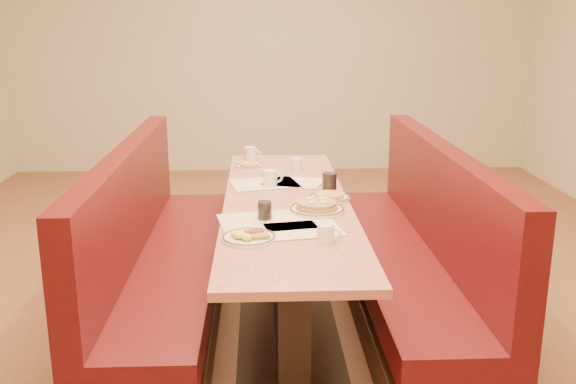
{
  "coord_description": "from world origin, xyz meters",
  "views": [
    {
      "loc": [
        -0.15,
        -3.47,
        1.74
      ],
      "look_at": [
        0.0,
        -0.19,
        0.85
      ],
      "focal_mm": 40.0,
      "sensor_mm": 36.0,
      "label": 1
    }
  ],
  "objects_px": {
    "coffee_mug_b": "(271,178)",
    "coffee_mug_d": "(250,153)",
    "booth_right": "(412,263)",
    "soda_tumbler_near": "(265,211)",
    "diner_table": "(287,263)",
    "pancake_plate": "(317,208)",
    "booth_left": "(159,267)",
    "eggs_plate": "(248,237)",
    "coffee_mug_c": "(297,164)",
    "coffee_mug_a": "(327,233)",
    "soda_tumbler_mid": "(329,183)"
  },
  "relations": [
    {
      "from": "booth_right",
      "to": "coffee_mug_b",
      "type": "relative_size",
      "value": 19.83
    },
    {
      "from": "coffee_mug_b",
      "to": "coffee_mug_a",
      "type": "bearing_deg",
      "value": -89.78
    },
    {
      "from": "pancake_plate",
      "to": "coffee_mug_d",
      "type": "distance_m",
      "value": 1.38
    },
    {
      "from": "diner_table",
      "to": "pancake_plate",
      "type": "distance_m",
      "value": 0.48
    },
    {
      "from": "diner_table",
      "to": "soda_tumbler_mid",
      "type": "bearing_deg",
      "value": 33.0
    },
    {
      "from": "coffee_mug_a",
      "to": "coffee_mug_d",
      "type": "xyz_separation_m",
      "value": [
        -0.37,
        1.81,
        0.0
      ]
    },
    {
      "from": "diner_table",
      "to": "coffee_mug_d",
      "type": "distance_m",
      "value": 1.2
    },
    {
      "from": "pancake_plate",
      "to": "coffee_mug_b",
      "type": "height_order",
      "value": "coffee_mug_b"
    },
    {
      "from": "diner_table",
      "to": "pancake_plate",
      "type": "xyz_separation_m",
      "value": [
        0.15,
        -0.23,
        0.4
      ]
    },
    {
      "from": "booth_left",
      "to": "booth_right",
      "type": "xyz_separation_m",
      "value": [
        1.46,
        0.0,
        0.0
      ]
    },
    {
      "from": "booth_right",
      "to": "coffee_mug_c",
      "type": "relative_size",
      "value": 24.01
    },
    {
      "from": "coffee_mug_d",
      "to": "diner_table",
      "type": "bearing_deg",
      "value": -60.72
    },
    {
      "from": "booth_left",
      "to": "coffee_mug_c",
      "type": "relative_size",
      "value": 24.01
    },
    {
      "from": "booth_left",
      "to": "booth_right",
      "type": "height_order",
      "value": "same"
    },
    {
      "from": "pancake_plate",
      "to": "soda_tumbler_mid",
      "type": "xyz_separation_m",
      "value": [
        0.11,
        0.4,
        0.04
      ]
    },
    {
      "from": "diner_table",
      "to": "soda_tumbler_near",
      "type": "distance_m",
      "value": 0.57
    },
    {
      "from": "eggs_plate",
      "to": "coffee_mug_b",
      "type": "relative_size",
      "value": 2.01
    },
    {
      "from": "eggs_plate",
      "to": "soda_tumbler_near",
      "type": "xyz_separation_m",
      "value": [
        0.08,
        0.31,
        0.03
      ]
    },
    {
      "from": "eggs_plate",
      "to": "coffee_mug_b",
      "type": "height_order",
      "value": "coffee_mug_b"
    },
    {
      "from": "soda_tumbler_mid",
      "to": "soda_tumbler_near",
      "type": "bearing_deg",
      "value": -126.36
    },
    {
      "from": "coffee_mug_b",
      "to": "pancake_plate",
      "type": "bearing_deg",
      "value": -80.11
    },
    {
      "from": "coffee_mug_b",
      "to": "soda_tumbler_mid",
      "type": "distance_m",
      "value": 0.38
    },
    {
      "from": "coffee_mug_b",
      "to": "soda_tumbler_mid",
      "type": "relative_size",
      "value": 1.08
    },
    {
      "from": "booth_right",
      "to": "coffee_mug_b",
      "type": "height_order",
      "value": "booth_right"
    },
    {
      "from": "coffee_mug_b",
      "to": "soda_tumbler_mid",
      "type": "bearing_deg",
      "value": -38.85
    },
    {
      "from": "coffee_mug_b",
      "to": "coffee_mug_d",
      "type": "distance_m",
      "value": 0.77
    },
    {
      "from": "eggs_plate",
      "to": "soda_tumbler_near",
      "type": "distance_m",
      "value": 0.32
    },
    {
      "from": "diner_table",
      "to": "soda_tumbler_mid",
      "type": "xyz_separation_m",
      "value": [
        0.26,
        0.17,
        0.43
      ]
    },
    {
      "from": "booth_right",
      "to": "diner_table",
      "type": "bearing_deg",
      "value": 180.0
    },
    {
      "from": "booth_left",
      "to": "eggs_plate",
      "type": "distance_m",
      "value": 0.94
    },
    {
      "from": "booth_left",
      "to": "coffee_mug_d",
      "type": "distance_m",
      "value": 1.29
    },
    {
      "from": "diner_table",
      "to": "booth_right",
      "type": "height_order",
      "value": "booth_right"
    },
    {
      "from": "coffee_mug_a",
      "to": "eggs_plate",
      "type": "bearing_deg",
      "value": -172.61
    },
    {
      "from": "soda_tumbler_mid",
      "to": "booth_left",
      "type": "bearing_deg",
      "value": -170.34
    },
    {
      "from": "eggs_plate",
      "to": "coffee_mug_d",
      "type": "bearing_deg",
      "value": 90.33
    },
    {
      "from": "diner_table",
      "to": "booth_left",
      "type": "distance_m",
      "value": 0.73
    },
    {
      "from": "coffee_mug_a",
      "to": "coffee_mug_c",
      "type": "xyz_separation_m",
      "value": [
        -0.05,
        1.47,
        -0.0
      ]
    },
    {
      "from": "diner_table",
      "to": "soda_tumbler_near",
      "type": "bearing_deg",
      "value": -109.49
    },
    {
      "from": "booth_left",
      "to": "diner_table",
      "type": "bearing_deg",
      "value": 0.0
    },
    {
      "from": "pancake_plate",
      "to": "eggs_plate",
      "type": "distance_m",
      "value": 0.56
    },
    {
      "from": "coffee_mug_b",
      "to": "coffee_mug_c",
      "type": "bearing_deg",
      "value": 53.45
    },
    {
      "from": "booth_right",
      "to": "soda_tumbler_near",
      "type": "bearing_deg",
      "value": -157.5
    },
    {
      "from": "eggs_plate",
      "to": "soda_tumbler_mid",
      "type": "distance_m",
      "value": 0.95
    },
    {
      "from": "coffee_mug_d",
      "to": "soda_tumbler_near",
      "type": "height_order",
      "value": "soda_tumbler_near"
    },
    {
      "from": "coffee_mug_a",
      "to": "soda_tumbler_near",
      "type": "xyz_separation_m",
      "value": [
        -0.28,
        0.35,
        0.0
      ]
    },
    {
      "from": "booth_right",
      "to": "soda_tumbler_near",
      "type": "height_order",
      "value": "booth_right"
    },
    {
      "from": "diner_table",
      "to": "booth_left",
      "type": "bearing_deg",
      "value": 180.0
    },
    {
      "from": "booth_left",
      "to": "coffee_mug_b",
      "type": "height_order",
      "value": "booth_left"
    },
    {
      "from": "booth_right",
      "to": "coffee_mug_a",
      "type": "bearing_deg",
      "value": -129.29
    },
    {
      "from": "diner_table",
      "to": "booth_left",
      "type": "xyz_separation_m",
      "value": [
        -0.73,
        0.0,
        -0.01
      ]
    }
  ]
}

